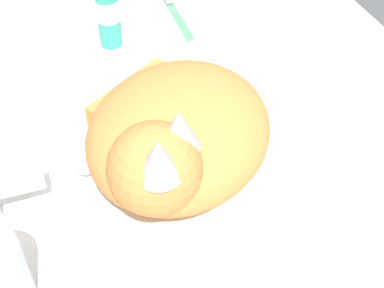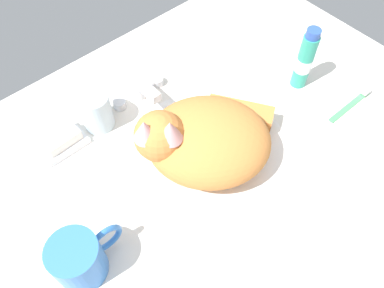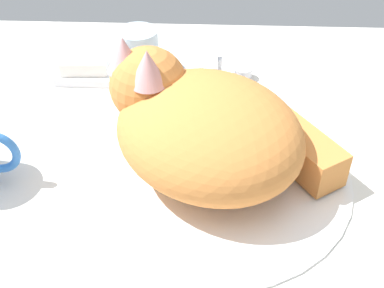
# 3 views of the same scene
# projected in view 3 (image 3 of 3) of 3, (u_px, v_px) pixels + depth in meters

# --- Properties ---
(ground_plane) EXTENTS (1.10, 0.83, 0.03)m
(ground_plane) POSITION_uv_depth(u_px,v_px,m) (205.00, 182.00, 0.62)
(ground_plane) COLOR silver
(sink_basin) EXTENTS (0.35, 0.35, 0.01)m
(sink_basin) POSITION_uv_depth(u_px,v_px,m) (205.00, 171.00, 0.60)
(sink_basin) COLOR white
(sink_basin) RESTS_ON ground_plane
(faucet) EXTENTS (0.13, 0.09, 0.06)m
(faucet) POSITION_uv_depth(u_px,v_px,m) (208.00, 67.00, 0.76)
(faucet) COLOR silver
(faucet) RESTS_ON ground_plane
(cat) EXTENTS (0.32, 0.30, 0.15)m
(cat) POSITION_uv_depth(u_px,v_px,m) (200.00, 124.00, 0.57)
(cat) COLOR #D17F3D
(cat) RESTS_ON sink_basin
(rinse_cup) EXTENTS (0.06, 0.06, 0.08)m
(rinse_cup) POSITION_uv_depth(u_px,v_px,m) (136.00, 56.00, 0.75)
(rinse_cup) COLOR silver
(rinse_cup) RESTS_ON ground_plane
(soap_dish) EXTENTS (0.09, 0.06, 0.01)m
(soap_dish) POSITION_uv_depth(u_px,v_px,m) (84.00, 74.00, 0.78)
(soap_dish) COLOR white
(soap_dish) RESTS_ON ground_plane
(soap_bar) EXTENTS (0.07, 0.05, 0.02)m
(soap_bar) POSITION_uv_depth(u_px,v_px,m) (83.00, 64.00, 0.77)
(soap_bar) COLOR white
(soap_bar) RESTS_ON soap_dish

